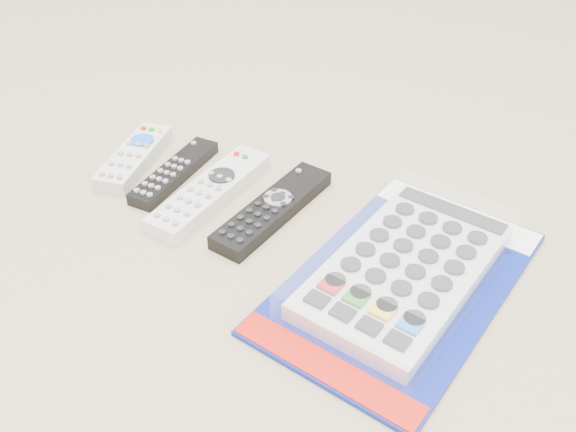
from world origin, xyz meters
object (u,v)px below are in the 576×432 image
at_px(remote_small_grey, 134,157).
at_px(remote_large_black, 273,209).
at_px(jumbo_remote_packaged, 405,268).
at_px(remote_slim_black, 174,172).
at_px(remote_silver_dvd, 210,192).

height_order(remote_small_grey, remote_large_black, remote_small_grey).
relative_size(remote_small_grey, jumbo_remote_packaged, 0.44).
height_order(remote_slim_black, remote_silver_dvd, remote_silver_dvd).
height_order(remote_small_grey, remote_silver_dvd, same).
relative_size(remote_slim_black, remote_large_black, 0.81).
bearing_deg(jumbo_remote_packaged, remote_silver_dvd, -177.98).
xyz_separation_m(remote_slim_black, remote_large_black, (0.17, -0.02, 0.00)).
xyz_separation_m(remote_slim_black, jumbo_remote_packaged, (0.38, -0.07, 0.01)).
distance_m(remote_small_grey, remote_large_black, 0.25).
distance_m(remote_small_grey, jumbo_remote_packaged, 0.46).
distance_m(remote_slim_black, jumbo_remote_packaged, 0.38).
xyz_separation_m(remote_slim_black, remote_silver_dvd, (0.08, -0.02, 0.00)).
relative_size(remote_slim_black, remote_silver_dvd, 0.78).
xyz_separation_m(remote_small_grey, jumbo_remote_packaged, (0.45, -0.07, 0.01)).
distance_m(remote_small_grey, remote_silver_dvd, 0.15).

